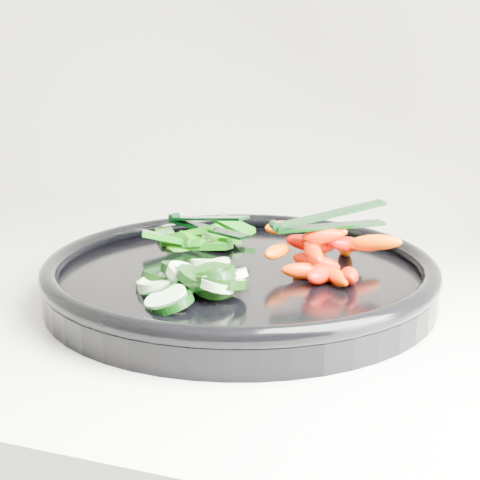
% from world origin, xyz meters
% --- Properties ---
extents(veggie_tray, '(0.46, 0.46, 0.04)m').
position_xyz_m(veggie_tray, '(-0.00, 1.68, 0.95)').
color(veggie_tray, black).
rests_on(veggie_tray, counter).
extents(cucumber_pile, '(0.11, 0.12, 0.04)m').
position_xyz_m(cucumber_pile, '(-0.03, 1.61, 0.96)').
color(cucumber_pile, black).
rests_on(cucumber_pile, veggie_tray).
extents(carrot_pile, '(0.14, 0.15, 0.05)m').
position_xyz_m(carrot_pile, '(0.08, 1.71, 0.97)').
color(carrot_pile, '#F22C00').
rests_on(carrot_pile, veggie_tray).
extents(pepper_pile, '(0.12, 0.11, 0.04)m').
position_xyz_m(pepper_pile, '(-0.07, 1.76, 0.96)').
color(pepper_pile, '#0A710E').
rests_on(pepper_pile, veggie_tray).
extents(tong_carrot, '(0.10, 0.08, 0.02)m').
position_xyz_m(tong_carrot, '(0.08, 1.71, 1.00)').
color(tong_carrot, black).
rests_on(tong_carrot, carrot_pile).
extents(tong_pepper, '(0.11, 0.06, 0.02)m').
position_xyz_m(tong_pepper, '(-0.07, 1.76, 0.98)').
color(tong_pepper, black).
rests_on(tong_pepper, pepper_pile).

